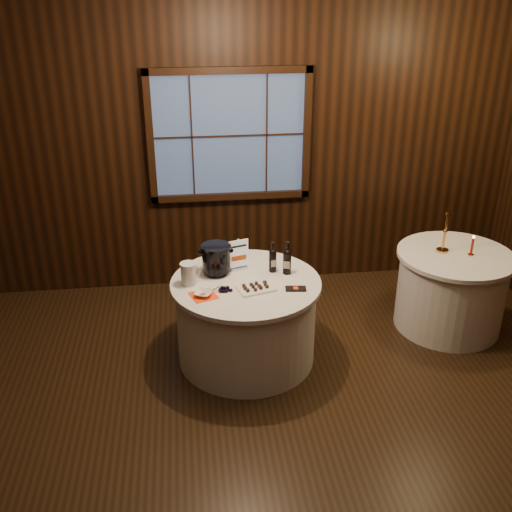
{
  "coord_description": "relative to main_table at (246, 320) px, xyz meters",
  "views": [
    {
      "loc": [
        -0.46,
        -3.45,
        3.15
      ],
      "look_at": [
        0.07,
        0.9,
        1.05
      ],
      "focal_mm": 42.0,
      "sensor_mm": 36.0,
      "label": 1
    }
  ],
  "objects": [
    {
      "name": "orange_napkin",
      "position": [
        -0.37,
        -0.21,
        0.38
      ],
      "size": [
        0.25,
        0.25,
        0.0
      ],
      "primitive_type": "cube",
      "rotation": [
        0.0,
        0.0,
        0.34
      ],
      "color": "#FF4215",
      "rests_on": "main_table"
    },
    {
      "name": "chocolate_box",
      "position": [
        0.39,
        -0.19,
        0.39
      ],
      "size": [
        0.18,
        0.1,
        0.01
      ],
      "primitive_type": "cube",
      "rotation": [
        0.0,
        0.0,
        -0.12
      ],
      "color": "black",
      "rests_on": "main_table"
    },
    {
      "name": "port_bottle_right",
      "position": [
        0.37,
        0.1,
        0.51
      ],
      "size": [
        0.07,
        0.08,
        0.3
      ],
      "rotation": [
        0.0,
        0.0,
        -0.29
      ],
      "color": "black",
      "rests_on": "main_table"
    },
    {
      "name": "red_candle",
      "position": [
        2.12,
        0.25,
        0.46
      ],
      "size": [
        0.05,
        0.05,
        0.2
      ],
      "color": "#C4833D",
      "rests_on": "side_table"
    },
    {
      "name": "brass_candlestick",
      "position": [
        1.89,
        0.37,
        0.53
      ],
      "size": [
        0.11,
        0.11,
        0.4
      ],
      "color": "#C4833D",
      "rests_on": "side_table"
    },
    {
      "name": "ice_bucket",
      "position": [
        -0.24,
        0.18,
        0.52
      ],
      "size": [
        0.26,
        0.26,
        0.27
      ],
      "color": "black",
      "rests_on": "main_table"
    },
    {
      "name": "cracker_bowl",
      "position": [
        -0.37,
        -0.21,
        0.4
      ],
      "size": [
        0.18,
        0.18,
        0.03
      ],
      "primitive_type": "imported",
      "rotation": [
        0.0,
        0.0,
        -0.33
      ],
      "color": "white",
      "rests_on": "orange_napkin"
    },
    {
      "name": "sign_stand",
      "position": [
        -0.04,
        0.24,
        0.48
      ],
      "size": [
        0.17,
        0.12,
        0.29
      ],
      "rotation": [
        0.0,
        0.0,
        0.28
      ],
      "color": "#BAB9C1",
      "rests_on": "main_table"
    },
    {
      "name": "back_wall",
      "position": [
        0.0,
        1.48,
        1.16
      ],
      "size": [
        6.0,
        0.1,
        3.0
      ],
      "color": "black",
      "rests_on": "ground"
    },
    {
      "name": "port_bottle_left",
      "position": [
        0.25,
        0.16,
        0.5
      ],
      "size": [
        0.07,
        0.07,
        0.28
      ],
      "rotation": [
        0.0,
        0.0,
        0.17
      ],
      "color": "black",
      "rests_on": "main_table"
    },
    {
      "name": "main_table",
      "position": [
        0.0,
        0.0,
        0.0
      ],
      "size": [
        1.28,
        1.28,
        0.77
      ],
      "color": "white",
      "rests_on": "ground"
    },
    {
      "name": "glass_pitcher",
      "position": [
        -0.48,
        0.01,
        0.48
      ],
      "size": [
        0.18,
        0.14,
        0.19
      ],
      "rotation": [
        0.0,
        0.0,
        0.39
      ],
      "color": "silver",
      "rests_on": "main_table"
    },
    {
      "name": "grape_bunch",
      "position": [
        -0.19,
        -0.15,
        0.4
      ],
      "size": [
        0.19,
        0.09,
        0.04
      ],
      "rotation": [
        0.0,
        0.0,
        -0.2
      ],
      "color": "black",
      "rests_on": "main_table"
    },
    {
      "name": "chocolate_plate",
      "position": [
        0.07,
        -0.15,
        0.4
      ],
      "size": [
        0.34,
        0.27,
        0.04
      ],
      "rotation": [
        0.0,
        0.0,
        0.27
      ],
      "color": "white",
      "rests_on": "main_table"
    },
    {
      "name": "ground",
      "position": [
        0.0,
        -1.0,
        -0.39
      ],
      "size": [
        6.0,
        6.0,
        0.0
      ],
      "primitive_type": "plane",
      "color": "black",
      "rests_on": "ground"
    },
    {
      "name": "side_table",
      "position": [
        2.0,
        0.3,
        0.0
      ],
      "size": [
        1.08,
        1.08,
        0.77
      ],
      "color": "white",
      "rests_on": "ground"
    }
  ]
}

